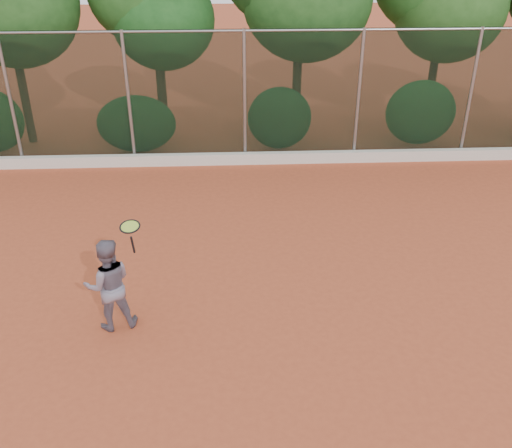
{
  "coord_description": "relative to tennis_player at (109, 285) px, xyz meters",
  "views": [
    {
      "loc": [
        -0.43,
        -7.63,
        5.89
      ],
      "look_at": [
        0.0,
        1.0,
        1.25
      ],
      "focal_mm": 40.0,
      "sensor_mm": 36.0,
      "label": 1
    }
  ],
  "objects": [
    {
      "name": "ground",
      "position": [
        2.38,
        0.06,
        -0.79
      ],
      "size": [
        80.0,
        80.0,
        0.0
      ],
      "primitive_type": "plane",
      "color": "#B14929",
      "rests_on": "ground"
    },
    {
      "name": "chainlink_fence",
      "position": [
        2.38,
        7.06,
        1.06
      ],
      "size": [
        24.09,
        0.09,
        3.5
      ],
      "color": "black",
      "rests_on": "ground"
    },
    {
      "name": "tennis_player",
      "position": [
        0.0,
        0.0,
        0.0
      ],
      "size": [
        0.9,
        0.78,
        1.59
      ],
      "primitive_type": "imported",
      "rotation": [
        0.0,
        0.0,
        3.4
      ],
      "color": "slate",
      "rests_on": "ground"
    },
    {
      "name": "concrete_curb",
      "position": [
        2.38,
        6.88,
        -0.64
      ],
      "size": [
        24.0,
        0.2,
        0.3
      ],
      "primitive_type": "cube",
      "color": "silver",
      "rests_on": "ground"
    },
    {
      "name": "tennis_racket",
      "position": [
        0.45,
        -0.03,
        1.02
      ],
      "size": [
        0.36,
        0.36,
        0.56
      ],
      "color": "black",
      "rests_on": "ground"
    }
  ]
}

